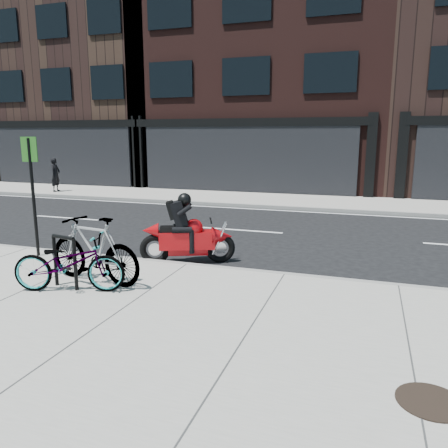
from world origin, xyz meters
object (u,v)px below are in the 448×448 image
(manhole_cover, at_px, (431,401))
(sign_post, at_px, (32,186))
(bike_rack, at_px, (65,257))
(pedestrian, at_px, (56,175))
(bicycle_rear, at_px, (94,250))
(motorcycle, at_px, (192,235))
(bicycle_front, at_px, (69,263))

(manhole_cover, relative_size, sign_post, 0.26)
(bike_rack, distance_m, pedestrian, 13.93)
(bicycle_rear, height_order, sign_post, sign_post)
(bike_rack, xyz_separation_m, sign_post, (-1.90, 1.50, 0.97))
(bicycle_rear, relative_size, manhole_cover, 3.00)
(bike_rack, relative_size, motorcycle, 0.47)
(bike_rack, relative_size, manhole_cover, 1.38)
(bike_rack, height_order, sign_post, sign_post)
(bike_rack, bearing_deg, sign_post, 141.80)
(bicycle_rear, height_order, manhole_cover, bicycle_rear)
(manhole_cover, height_order, sign_post, sign_post)
(manhole_cover, bearing_deg, bicycle_rear, 158.78)
(pedestrian, distance_m, sign_post, 11.59)
(bike_rack, xyz_separation_m, pedestrian, (-8.90, 10.71, 0.23))
(bike_rack, bearing_deg, bicycle_front, -34.05)
(sign_post, bearing_deg, motorcycle, 5.66)
(bicycle_front, xyz_separation_m, bicycle_rear, (0.13, 0.52, 0.11))
(bike_rack, bearing_deg, bicycle_rear, 52.47)
(motorcycle, relative_size, sign_post, 0.76)
(pedestrian, relative_size, sign_post, 0.61)
(motorcycle, relative_size, manhole_cover, 2.92)
(bike_rack, bearing_deg, manhole_cover, -16.38)
(motorcycle, bearing_deg, bike_rack, -140.65)
(sign_post, bearing_deg, manhole_cover, -33.63)
(pedestrian, relative_size, manhole_cover, 2.33)
(bicycle_rear, distance_m, sign_post, 2.63)
(sign_post, bearing_deg, pedestrian, 116.37)
(manhole_cover, bearing_deg, sign_post, 157.20)
(bicycle_rear, distance_m, motorcycle, 2.27)
(bike_rack, xyz_separation_m, bicycle_rear, (0.31, 0.40, 0.06))
(manhole_cover, bearing_deg, pedestrian, 139.44)
(motorcycle, bearing_deg, sign_post, 173.83)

